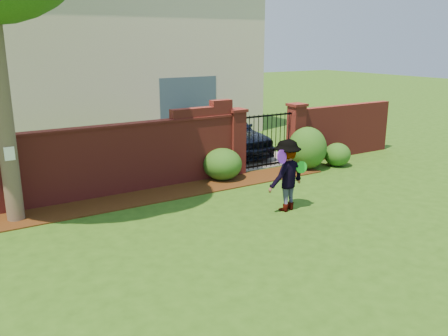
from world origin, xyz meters
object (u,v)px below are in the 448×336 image
car (227,133)px  frisbee_green (301,167)px  frisbee_purple (282,157)px  man (288,176)px

car → frisbee_green: (-1.43, -5.42, 0.25)m
car → frisbee_purple: 5.91m
frisbee_purple → frisbee_green: (0.63, 0.08, -0.34)m
car → frisbee_purple: (-2.06, -5.51, 0.59)m
frisbee_purple → car: bearing=69.5°
frisbee_green → man: bearing=167.1°
man → frisbee_green: man is taller
frisbee_green → frisbee_purple: bearing=-172.6°
car → frisbee_purple: bearing=-109.6°
car → frisbee_green: 5.61m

